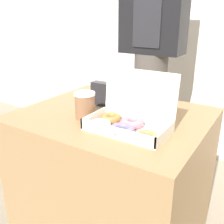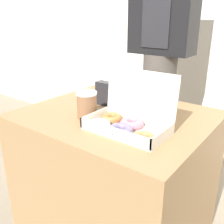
{
  "view_description": "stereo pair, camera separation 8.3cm",
  "coord_description": "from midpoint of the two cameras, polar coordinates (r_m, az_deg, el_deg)",
  "views": [
    {
      "loc": [
        0.64,
        -1.03,
        1.21
      ],
      "look_at": [
        0.08,
        -0.14,
        0.81
      ],
      "focal_mm": 42.0,
      "sensor_mm": 36.0,
      "label": 1
    },
    {
      "loc": [
        0.71,
        -0.98,
        1.21
      ],
      "look_at": [
        0.08,
        -0.14,
        0.81
      ],
      "focal_mm": 42.0,
      "sensor_mm": 36.0,
      "label": 2
    }
  ],
  "objects": [
    {
      "name": "napkin_holder",
      "position": [
        1.4,
        -4.19,
        3.98
      ],
      "size": [
        0.1,
        0.05,
        0.13
      ],
      "color": "#232328",
      "rests_on": "table"
    },
    {
      "name": "wall_back",
      "position": [
        2.33,
        16.7,
        21.96
      ],
      "size": [
        10.0,
        0.05,
        2.6
      ],
      "color": "silver",
      "rests_on": "ground_plane"
    },
    {
      "name": "donut_box",
      "position": [
        1.1,
        0.99,
        -2.0
      ],
      "size": [
        0.35,
        0.24,
        0.24
      ],
      "color": "white",
      "rests_on": "table"
    },
    {
      "name": "person_customer",
      "position": [
        1.84,
        7.33,
        12.86
      ],
      "size": [
        0.42,
        0.23,
        1.78
      ],
      "color": "#4C4742",
      "rests_on": "ground_plane"
    },
    {
      "name": "coffee_cup",
      "position": [
        1.23,
        -7.85,
        1.46
      ],
      "size": [
        0.1,
        0.1,
        0.12
      ],
      "color": "#8C6042",
      "rests_on": "table"
    },
    {
      "name": "table",
      "position": [
        1.47,
        -1.4,
        -14.07
      ],
      "size": [
        0.9,
        0.75,
        0.75
      ],
      "color": "#99754C",
      "rests_on": "ground_plane"
    }
  ]
}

